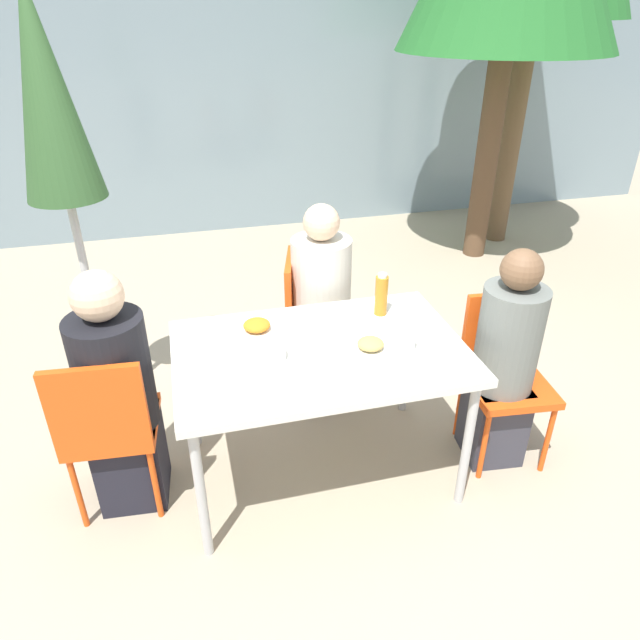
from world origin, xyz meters
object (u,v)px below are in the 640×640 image
object	(u,v)px
person_right	(504,365)
chair_far	(308,314)
chair_right	(505,365)
person_far	(321,310)
bottle	(381,295)
closed_umbrella	(49,109)
chair_left	(108,423)
person_left	(119,400)
salad_bowl	(269,354)
drinking_cup	(407,340)

from	to	relation	value
person_right	chair_far	distance (m)	1.17
chair_right	person_far	world-z (taller)	person_far
person_far	bottle	bearing A→B (deg)	39.29
person_far	closed_umbrella	bearing A→B (deg)	-84.56
chair_left	chair_right	world-z (taller)	same
closed_umbrella	person_far	bearing A→B (deg)	-9.60
person_right	closed_umbrella	size ratio (longest dim) A/B	0.52
bottle	person_right	bearing A→B (deg)	-32.51
closed_umbrella	person_left	bearing A→B (deg)	-78.62
person_far	salad_bowl	world-z (taller)	person_far
person_left	chair_left	bearing A→B (deg)	-121.98
chair_right	chair_far	world-z (taller)	same
bottle	person_far	bearing A→B (deg)	114.26
person_left	drinking_cup	size ratio (longest dim) A/B	12.96
chair_far	closed_umbrella	bearing A→B (deg)	-81.85
drinking_cup	bottle	bearing A→B (deg)	90.02
person_left	salad_bowl	world-z (taller)	person_left
person_far	drinking_cup	size ratio (longest dim) A/B	12.92
chair_left	person_left	size ratio (longest dim) A/B	0.72
person_right	person_far	size ratio (longest dim) A/B	0.98
person_far	person_right	bearing A→B (deg)	58.29
chair_left	drinking_cup	bearing A→B (deg)	0.27
person_far	chair_right	bearing A→B (deg)	63.33
person_left	salad_bowl	xyz separation A→B (m)	(0.68, -0.10, 0.20)
closed_umbrella	chair_right	bearing A→B (deg)	-24.08
chair_right	bottle	size ratio (longest dim) A/B	3.90
chair_far	salad_bowl	bearing A→B (deg)	-9.87
closed_umbrella	salad_bowl	bearing A→B (deg)	-47.59
chair_left	closed_umbrella	xyz separation A→B (m)	(-0.11, 0.90, 1.19)
closed_umbrella	bottle	bearing A→B (deg)	-24.02
person_far	bottle	distance (m)	0.56
chair_left	drinking_cup	distance (m)	1.39
chair_left	person_far	distance (m)	1.35
drinking_cup	person_far	bearing A→B (deg)	104.07
chair_far	chair_right	bearing A→B (deg)	62.89
chair_far	person_right	bearing A→B (deg)	58.26
chair_right	chair_far	size ratio (longest dim) A/B	1.00
bottle	drinking_cup	bearing A→B (deg)	-89.98
chair_left	person_right	world-z (taller)	person_right
chair_left	salad_bowl	bearing A→B (deg)	2.83
bottle	person_left	bearing A→B (deg)	-172.56
chair_right	bottle	distance (m)	0.74
person_left	bottle	distance (m)	1.34
chair_left	bottle	world-z (taller)	bottle
person_left	chair_far	xyz separation A→B (m)	(1.04, 0.68, -0.06)
person_left	person_far	bearing A→B (deg)	33.60
chair_right	closed_umbrella	bearing A→B (deg)	-18.05
chair_left	chair_right	distance (m)	1.95
chair_left	salad_bowl	size ratio (longest dim) A/B	5.67
bottle	salad_bowl	xyz separation A→B (m)	(-0.62, -0.27, -0.08)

